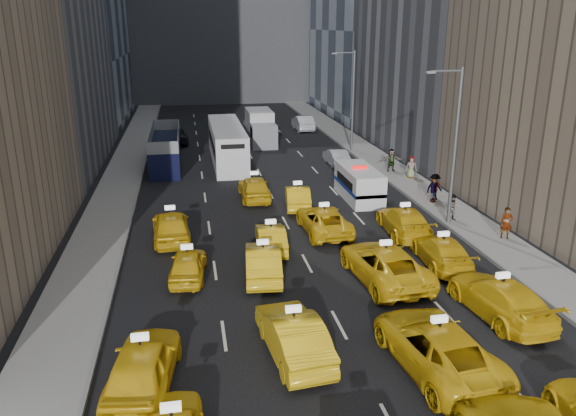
% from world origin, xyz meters
% --- Properties ---
extents(ground, '(160.00, 160.00, 0.00)m').
position_xyz_m(ground, '(0.00, 0.00, 0.00)').
color(ground, black).
rests_on(ground, ground).
extents(sidewalk_west, '(3.00, 90.00, 0.15)m').
position_xyz_m(sidewalk_west, '(-10.50, 25.00, 0.07)').
color(sidewalk_west, gray).
rests_on(sidewalk_west, ground).
extents(sidewalk_east, '(3.00, 90.00, 0.15)m').
position_xyz_m(sidewalk_east, '(10.50, 25.00, 0.07)').
color(sidewalk_east, gray).
rests_on(sidewalk_east, ground).
extents(curb_west, '(0.15, 90.00, 0.18)m').
position_xyz_m(curb_west, '(-9.05, 25.00, 0.09)').
color(curb_west, slate).
rests_on(curb_west, ground).
extents(curb_east, '(0.15, 90.00, 0.18)m').
position_xyz_m(curb_east, '(9.05, 25.00, 0.09)').
color(curb_east, slate).
rests_on(curb_east, ground).
extents(streetlight_near, '(2.15, 0.22, 9.00)m').
position_xyz_m(streetlight_near, '(9.18, 12.00, 4.92)').
color(streetlight_near, '#595B60').
rests_on(streetlight_near, ground).
extents(streetlight_far, '(2.15, 0.22, 9.00)m').
position_xyz_m(streetlight_far, '(9.18, 32.00, 4.92)').
color(streetlight_far, '#595B60').
rests_on(streetlight_far, ground).
extents(taxi_4, '(2.60, 5.09, 1.66)m').
position_xyz_m(taxi_4, '(-7.26, -0.77, 0.83)').
color(taxi_4, yellow).
rests_on(taxi_4, ground).
extents(taxi_5, '(2.21, 5.02, 1.60)m').
position_xyz_m(taxi_5, '(-2.16, 0.26, 0.80)').
color(taxi_5, yellow).
rests_on(taxi_5, ground).
extents(taxi_6, '(3.26, 6.07, 1.62)m').
position_xyz_m(taxi_6, '(2.50, -1.33, 0.81)').
color(taxi_6, yellow).
rests_on(taxi_6, ground).
extents(taxi_7, '(2.66, 5.53, 1.55)m').
position_xyz_m(taxi_7, '(6.52, 1.57, 0.78)').
color(taxi_7, yellow).
rests_on(taxi_7, ground).
extents(taxi_8, '(1.95, 4.03, 1.33)m').
position_xyz_m(taxi_8, '(-5.75, 7.37, 0.66)').
color(taxi_8, yellow).
rests_on(taxi_8, ground).
extents(taxi_9, '(2.02, 4.68, 1.50)m').
position_xyz_m(taxi_9, '(-2.32, 6.92, 0.75)').
color(taxi_9, yellow).
rests_on(taxi_9, ground).
extents(taxi_10, '(3.20, 6.09, 1.64)m').
position_xyz_m(taxi_10, '(3.08, 5.52, 0.82)').
color(taxi_10, yellow).
rests_on(taxi_10, ground).
extents(taxi_11, '(2.34, 4.94, 1.39)m').
position_xyz_m(taxi_11, '(6.42, 6.68, 0.70)').
color(taxi_11, yellow).
rests_on(taxi_11, ground).
extents(taxi_12, '(2.21, 4.91, 1.64)m').
position_xyz_m(taxi_12, '(-6.58, 12.38, 0.82)').
color(taxi_12, yellow).
rests_on(taxi_12, ground).
extents(taxi_13, '(1.63, 4.11, 1.33)m').
position_xyz_m(taxi_13, '(-1.48, 10.06, 0.67)').
color(taxi_13, yellow).
rests_on(taxi_13, ground).
extents(taxi_14, '(2.49, 5.18, 1.42)m').
position_xyz_m(taxi_14, '(1.84, 12.09, 0.71)').
color(taxi_14, yellow).
rests_on(taxi_14, ground).
extents(taxi_15, '(2.46, 5.33, 1.51)m').
position_xyz_m(taxi_15, '(6.18, 11.02, 0.75)').
color(taxi_15, yellow).
rests_on(taxi_15, ground).
extents(taxi_16, '(1.90, 4.68, 1.59)m').
position_xyz_m(taxi_16, '(-1.23, 19.02, 0.80)').
color(taxi_16, yellow).
rests_on(taxi_16, ground).
extents(taxi_17, '(2.02, 4.39, 1.40)m').
position_xyz_m(taxi_17, '(1.27, 16.82, 0.70)').
color(taxi_17, yellow).
rests_on(taxi_17, ground).
extents(nypd_van, '(2.74, 5.51, 2.27)m').
position_xyz_m(nypd_van, '(5.66, 17.84, 1.02)').
color(nypd_van, silver).
rests_on(nypd_van, ground).
extents(double_decker, '(2.88, 10.30, 2.96)m').
position_xyz_m(double_decker, '(-7.28, 29.64, 1.46)').
color(double_decker, black).
rests_on(double_decker, ground).
extents(city_bus, '(3.38, 12.29, 3.14)m').
position_xyz_m(city_bus, '(-2.18, 30.08, 1.55)').
color(city_bus, silver).
rests_on(city_bus, ground).
extents(box_truck, '(3.21, 7.11, 3.14)m').
position_xyz_m(box_truck, '(1.64, 37.39, 1.54)').
color(box_truck, silver).
rests_on(box_truck, ground).
extents(misc_car_0, '(1.43, 4.09, 1.35)m').
position_xyz_m(misc_car_0, '(6.66, 27.42, 0.67)').
color(misc_car_0, '#979A9E').
rests_on(misc_car_0, ground).
extents(misc_car_1, '(3.12, 5.79, 1.54)m').
position_xyz_m(misc_car_1, '(-6.88, 38.92, 0.77)').
color(misc_car_1, black).
rests_on(misc_car_1, ground).
extents(misc_car_2, '(2.69, 5.35, 1.49)m').
position_xyz_m(misc_car_2, '(2.22, 45.62, 0.75)').
color(misc_car_2, slate).
rests_on(misc_car_2, ground).
extents(misc_car_3, '(2.27, 4.85, 1.61)m').
position_xyz_m(misc_car_3, '(-1.55, 43.86, 0.80)').
color(misc_car_3, black).
rests_on(misc_car_3, ground).
extents(misc_car_4, '(1.75, 4.95, 1.63)m').
position_xyz_m(misc_car_4, '(7.17, 43.59, 0.81)').
color(misc_car_4, '#B7B9BF').
rests_on(misc_car_4, ground).
extents(pedestrian_0, '(0.73, 0.59, 1.73)m').
position_xyz_m(pedestrian_0, '(11.20, 9.06, 1.02)').
color(pedestrian_0, gray).
rests_on(pedestrian_0, sidewalk_east).
extents(pedestrian_1, '(0.82, 0.53, 1.56)m').
position_xyz_m(pedestrian_1, '(9.72, 12.31, 0.93)').
color(pedestrian_1, gray).
rests_on(pedestrian_1, sidewalk_east).
extents(pedestrian_2, '(1.31, 0.80, 1.90)m').
position_xyz_m(pedestrian_2, '(10.09, 15.81, 1.10)').
color(pedestrian_2, gray).
rests_on(pedestrian_2, sidewalk_east).
extents(pedestrian_3, '(0.94, 0.52, 1.53)m').
position_xyz_m(pedestrian_3, '(10.38, 16.37, 0.91)').
color(pedestrian_3, gray).
rests_on(pedestrian_3, sidewalk_east).
extents(pedestrian_4, '(0.91, 0.70, 1.64)m').
position_xyz_m(pedestrian_4, '(10.99, 21.87, 0.97)').
color(pedestrian_4, gray).
rests_on(pedestrian_4, sidewalk_east).
extents(pedestrian_5, '(1.66, 0.54, 1.78)m').
position_xyz_m(pedestrian_5, '(10.21, 24.03, 1.04)').
color(pedestrian_5, gray).
rests_on(pedestrian_5, sidewalk_east).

